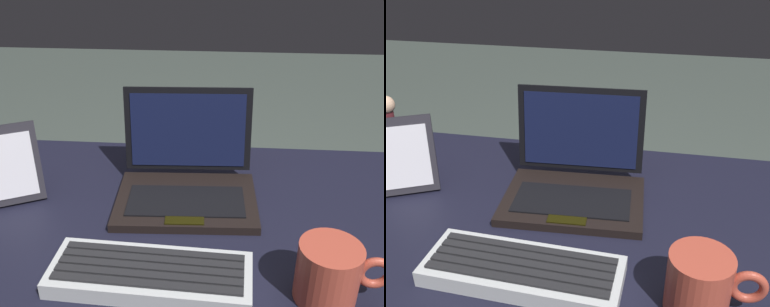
% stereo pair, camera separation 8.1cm
% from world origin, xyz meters
% --- Properties ---
extents(desk, '(1.39, 0.64, 0.73)m').
position_xyz_m(desk, '(0.00, 0.00, 0.60)').
color(desk, black).
rests_on(desk, ground).
extents(laptop_front, '(0.28, 0.22, 0.20)m').
position_xyz_m(laptop_front, '(-0.08, 0.09, 0.77)').
color(laptop_front, black).
rests_on(laptop_front, desk).
extents(external_keyboard, '(0.31, 0.13, 0.03)m').
position_xyz_m(external_keyboard, '(-0.12, -0.15, 0.74)').
color(external_keyboard, '#B1B4B6').
rests_on(external_keyboard, desk).
extents(photo_frame, '(0.13, 0.10, 0.15)m').
position_xyz_m(photo_frame, '(-0.42, 0.06, 0.81)').
color(photo_frame, black).
rests_on(photo_frame, desk).
extents(figurine_stand, '(0.08, 0.08, 0.03)m').
position_xyz_m(figurine_stand, '(-0.56, 0.22, 0.75)').
color(figurine_stand, black).
rests_on(figurine_stand, desk).
extents(figurine, '(0.04, 0.04, 0.10)m').
position_xyz_m(figurine, '(-0.56, 0.22, 0.82)').
color(figurine, '#511B20').
rests_on(figurine, figurine_stand).
extents(coffee_mug, '(0.14, 0.09, 0.09)m').
position_xyz_m(coffee_mug, '(0.14, -0.16, 0.78)').
color(coffee_mug, '#A84130').
rests_on(coffee_mug, desk).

